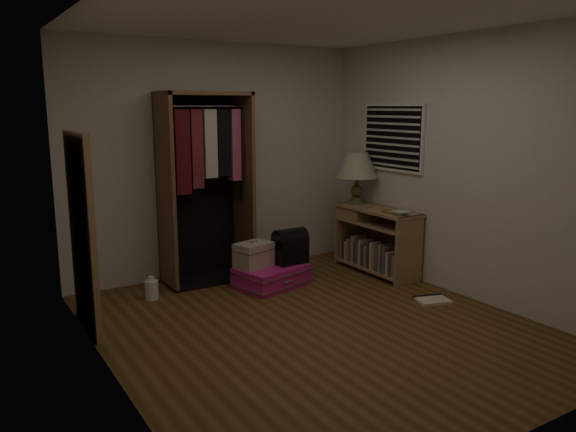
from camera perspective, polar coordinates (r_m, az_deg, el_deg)
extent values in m
plane|color=#563718|center=(5.02, 2.85, -11.15)|extent=(4.00, 4.00, 0.00)
cube|color=beige|center=(6.42, -7.26, 5.65)|extent=(3.50, 0.02, 2.60)
cube|color=beige|center=(3.27, 23.38, -0.45)|extent=(3.50, 0.02, 2.60)
cube|color=beige|center=(5.86, 17.26, 4.72)|extent=(0.02, 4.00, 2.60)
cube|color=beige|center=(3.97, -18.25, 1.80)|extent=(0.02, 4.00, 2.60)
cube|color=white|center=(4.70, 3.18, 19.63)|extent=(3.50, 4.00, 0.01)
cube|color=white|center=(6.52, 10.60, 7.84)|extent=(0.03, 0.96, 0.76)
cube|color=black|center=(6.52, 10.60, 7.84)|extent=(0.03, 0.90, 0.70)
cube|color=silver|center=(6.54, 10.39, 5.12)|extent=(0.01, 0.88, 0.02)
cube|color=silver|center=(6.53, 10.41, 5.80)|extent=(0.01, 0.88, 0.02)
cube|color=silver|center=(6.52, 10.44, 6.48)|extent=(0.01, 0.88, 0.02)
cube|color=silver|center=(6.52, 10.46, 7.16)|extent=(0.01, 0.88, 0.02)
cube|color=silver|center=(6.51, 10.49, 7.84)|extent=(0.01, 0.88, 0.02)
cube|color=silver|center=(6.51, 10.51, 8.52)|extent=(0.01, 0.88, 0.02)
cube|color=silver|center=(6.50, 10.53, 9.21)|extent=(0.01, 0.88, 0.02)
cube|color=silver|center=(6.50, 10.56, 9.89)|extent=(0.01, 0.88, 0.02)
cube|color=silver|center=(6.50, 10.58, 10.58)|extent=(0.01, 0.88, 0.02)
cube|color=#9F764C|center=(6.19, 12.24, -3.43)|extent=(0.40, 0.03, 0.75)
cube|color=#9F764C|center=(6.97, 6.15, -1.60)|extent=(0.40, 0.03, 0.75)
cube|color=#9F764C|center=(6.65, 8.93, -5.10)|extent=(0.40, 1.04, 0.03)
cube|color=#9F764C|center=(6.53, 9.06, -0.80)|extent=(0.40, 1.04, 0.03)
cube|color=#9F764C|center=(6.49, 9.11, 0.63)|extent=(0.42, 1.12, 0.03)
cube|color=brown|center=(6.69, 10.25, -2.25)|extent=(0.02, 1.10, 0.75)
cube|color=#9F764C|center=(6.75, 7.19, 0.31)|extent=(0.36, 0.38, 0.13)
cube|color=gray|center=(6.22, 11.16, -5.03)|extent=(0.17, 0.05, 0.24)
cube|color=#4C3833|center=(6.28, 10.98, -4.93)|extent=(0.21, 0.05, 0.23)
cube|color=#B7AD99|center=(6.30, 10.58, -4.71)|extent=(0.19, 0.04, 0.26)
cube|color=brown|center=(6.33, 10.27, -4.41)|extent=(0.19, 0.04, 0.30)
cube|color=#3F4C59|center=(6.38, 10.14, -4.55)|extent=(0.22, 0.03, 0.25)
cube|color=gray|center=(6.39, 9.89, -4.19)|extent=(0.21, 0.03, 0.31)
cube|color=#59594C|center=(6.42, 9.58, -4.20)|extent=(0.20, 0.04, 0.29)
cube|color=#B2724C|center=(6.46, 9.30, -4.17)|extent=(0.20, 0.03, 0.28)
cube|color=beige|center=(6.48, 8.86, -3.98)|extent=(0.15, 0.04, 0.31)
cube|color=#332D38|center=(6.52, 8.81, -3.90)|extent=(0.20, 0.03, 0.30)
cube|color=gray|center=(6.56, 8.38, -4.04)|extent=(0.17, 0.05, 0.25)
cube|color=#4C3833|center=(6.61, 8.16, -3.89)|extent=(0.20, 0.05, 0.25)
cube|color=#B7AD99|center=(6.64, 7.92, -3.63)|extent=(0.21, 0.04, 0.30)
cube|color=brown|center=(6.68, 7.62, -3.70)|extent=(0.20, 0.03, 0.26)
cube|color=#3F4C59|center=(6.72, 7.43, -3.64)|extent=(0.21, 0.04, 0.25)
cube|color=gray|center=(6.75, 7.19, -3.28)|extent=(0.21, 0.04, 0.32)
cube|color=#59594C|center=(6.77, 6.76, -3.59)|extent=(0.16, 0.04, 0.23)
cube|color=#B2724C|center=(6.82, 6.68, -3.34)|extent=(0.21, 0.04, 0.27)
cube|color=beige|center=(6.84, 6.34, -3.44)|extent=(0.17, 0.03, 0.23)
cube|color=#332D38|center=(6.86, 6.12, -3.17)|extent=(0.16, 0.03, 0.28)
cube|color=gray|center=(6.91, 5.88, -3.28)|extent=(0.16, 0.04, 0.23)
cube|color=brown|center=(5.95, -12.33, 2.39)|extent=(0.04, 0.50, 2.05)
cube|color=brown|center=(6.31, -4.52, 3.10)|extent=(0.04, 0.50, 2.05)
cube|color=brown|center=(6.06, -8.59, 12.21)|extent=(0.95, 0.50, 0.04)
cube|color=black|center=(6.33, -9.17, 3.02)|extent=(0.95, 0.02, 2.05)
cube|color=black|center=(6.34, -8.06, -6.34)|extent=(0.95, 0.50, 0.02)
cylinder|color=silver|center=(6.05, -8.55, 10.98)|extent=(0.87, 0.02, 0.02)
cube|color=#590F19|center=(5.95, -10.79, 6.40)|extent=(0.16, 0.12, 0.88)
cube|color=maroon|center=(6.01, -9.35, 6.73)|extent=(0.12, 0.11, 0.82)
cube|color=beige|center=(6.06, -8.03, 7.29)|extent=(0.14, 0.13, 0.72)
cube|color=black|center=(6.13, -6.69, 7.40)|extent=(0.13, 0.10, 0.71)
cube|color=#BF4C72|center=(6.19, -5.51, 7.20)|extent=(0.11, 0.14, 0.77)
cube|color=black|center=(6.27, -4.24, 6.20)|extent=(0.16, 0.11, 1.01)
cube|color=#A37C4F|center=(5.02, -20.17, -1.68)|extent=(0.05, 0.80, 1.70)
cube|color=white|center=(5.03, -19.84, -1.65)|extent=(0.01, 0.68, 1.58)
cube|color=#CF197F|center=(6.04, -1.72, -6.13)|extent=(0.81, 0.66, 0.22)
cube|color=silver|center=(6.06, -1.72, -6.68)|extent=(0.83, 0.69, 0.01)
cube|color=silver|center=(6.02, -1.73, -5.57)|extent=(0.83, 0.69, 0.01)
cylinder|color=silver|center=(5.86, 0.07, -6.67)|extent=(0.16, 0.06, 0.02)
cube|color=tan|center=(5.96, -3.50, -3.95)|extent=(0.44, 0.36, 0.26)
cube|color=brown|center=(5.95, -3.51, -3.45)|extent=(0.45, 0.36, 0.01)
cylinder|color=silver|center=(5.93, -3.52, -2.63)|extent=(0.11, 0.05, 0.02)
cube|color=black|center=(6.09, 0.21, -3.56)|extent=(0.36, 0.24, 0.27)
cylinder|color=black|center=(6.06, 0.21, -2.33)|extent=(0.36, 0.24, 0.23)
cylinder|color=#475428|center=(6.78, 6.96, 1.41)|extent=(0.27, 0.27, 0.04)
cylinder|color=#475428|center=(6.78, 6.97, 1.74)|extent=(0.16, 0.16, 0.04)
sphere|color=#475428|center=(6.76, 6.99, 2.55)|extent=(0.19, 0.19, 0.15)
cylinder|color=#475428|center=(6.74, 7.01, 3.54)|extent=(0.07, 0.07, 0.09)
cone|color=beige|center=(6.72, 7.05, 5.17)|extent=(0.62, 0.62, 0.30)
cone|color=beige|center=(6.72, 7.05, 5.17)|extent=(0.56, 0.56, 0.28)
cylinder|color=#B29444|center=(6.29, 10.70, 0.45)|extent=(0.32, 0.32, 0.02)
imported|color=#A7C5A4|center=(6.14, 11.36, 0.29)|extent=(0.21, 0.21, 0.04)
cylinder|color=white|center=(5.82, -13.69, -7.30)|extent=(0.18, 0.18, 0.19)
cylinder|color=white|center=(5.78, -13.74, -6.20)|extent=(0.07, 0.07, 0.04)
cube|color=#F5EBCE|center=(5.80, 14.45, -8.26)|extent=(0.37, 0.33, 0.03)
cube|color=black|center=(5.89, 13.95, -7.95)|extent=(0.31, 0.13, 0.03)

